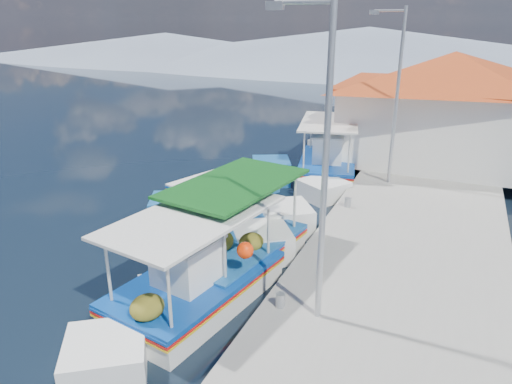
% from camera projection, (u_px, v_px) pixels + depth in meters
% --- Properties ---
extents(ground, '(160.00, 160.00, 0.00)m').
position_uv_depth(ground, '(71.00, 336.00, 9.62)').
color(ground, black).
rests_on(ground, ground).
extents(quay, '(5.00, 44.00, 0.50)m').
position_uv_depth(quay, '(407.00, 253.00, 12.47)').
color(quay, gray).
rests_on(quay, ground).
extents(bollards, '(0.20, 17.20, 0.30)m').
position_uv_depth(bollards, '(324.00, 237.00, 12.48)').
color(bollards, '#A5A8AD').
rests_on(bollards, quay).
extents(main_caique, '(2.93, 7.25, 2.42)m').
position_uv_depth(main_caique, '(198.00, 283.00, 10.65)').
color(main_caique, white).
rests_on(main_caique, ground).
extents(caique_green_canopy, '(2.81, 6.93, 2.63)m').
position_uv_depth(caique_green_canopy, '(238.00, 253.00, 12.20)').
color(caique_green_canopy, white).
rests_on(caique_green_canopy, ground).
extents(caique_blue_hull, '(3.42, 6.48, 1.22)m').
position_uv_depth(caique_blue_hull, '(226.00, 189.00, 16.91)').
color(caique_blue_hull, '#185291').
rests_on(caique_blue_hull, ground).
extents(caique_far, '(3.16, 7.11, 2.55)m').
position_uv_depth(caique_far, '(328.00, 165.00, 19.25)').
color(caique_far, white).
rests_on(caique_far, ground).
extents(harbor_building, '(10.49, 10.49, 4.40)m').
position_uv_depth(harbor_building, '(449.00, 105.00, 19.23)').
color(harbor_building, white).
rests_on(harbor_building, quay).
extents(lamp_post_near, '(1.21, 0.14, 6.00)m').
position_uv_depth(lamp_post_near, '(321.00, 154.00, 8.31)').
color(lamp_post_near, '#A5A8AD').
rests_on(lamp_post_near, quay).
extents(lamp_post_far, '(1.21, 0.14, 6.00)m').
position_uv_depth(lamp_post_far, '(395.00, 89.00, 16.05)').
color(lamp_post_far, '#A5A8AD').
rests_on(lamp_post_far, quay).
extents(mountain_ridge, '(171.40, 96.00, 5.50)m').
position_uv_depth(mountain_ridge, '(468.00, 56.00, 54.61)').
color(mountain_ridge, gray).
rests_on(mountain_ridge, ground).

